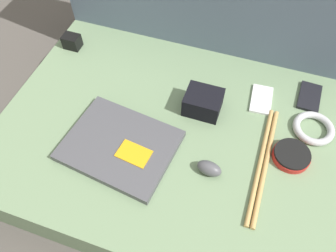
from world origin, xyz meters
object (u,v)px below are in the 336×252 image
at_px(speaker_puck, 291,155).
at_px(charger_brick, 72,41).
at_px(camera_pouch, 203,102).
at_px(laptop, 120,146).
at_px(phone_silver, 261,99).
at_px(phone_black, 309,97).
at_px(computer_mouse, 209,168).

height_order(speaker_puck, charger_brick, charger_brick).
bearing_deg(charger_brick, camera_pouch, -13.59).
xyz_separation_m(laptop, speaker_puck, (0.46, 0.12, 0.00)).
relative_size(laptop, charger_brick, 5.66).
xyz_separation_m(phone_silver, phone_black, (0.14, 0.06, 0.00)).
xyz_separation_m(phone_silver, charger_brick, (-0.68, 0.03, 0.02)).
height_order(computer_mouse, phone_black, computer_mouse).
bearing_deg(phone_silver, camera_pouch, -154.08).
bearing_deg(charger_brick, computer_mouse, -29.11).
relative_size(phone_black, camera_pouch, 1.08).
relative_size(laptop, computer_mouse, 4.51).
relative_size(laptop, phone_silver, 2.82).
relative_size(speaker_puck, camera_pouch, 0.95).
bearing_deg(laptop, computer_mouse, 8.77).
distance_m(laptop, phone_silver, 0.46).
xyz_separation_m(computer_mouse, speaker_puck, (0.20, 0.12, -0.01)).
height_order(laptop, speaker_puck, same).
relative_size(speaker_puck, charger_brick, 1.78).
bearing_deg(phone_black, laptop, -140.94).
distance_m(computer_mouse, charger_brick, 0.67).
bearing_deg(computer_mouse, speaker_puck, 36.46).
xyz_separation_m(laptop, computer_mouse, (0.26, 0.01, 0.01)).
bearing_deg(speaker_puck, laptop, -165.07).
distance_m(laptop, phone_black, 0.61).
relative_size(camera_pouch, charger_brick, 1.88).
height_order(phone_silver, charger_brick, charger_brick).
xyz_separation_m(phone_black, camera_pouch, (-0.31, -0.15, 0.03)).
distance_m(phone_black, camera_pouch, 0.35).
bearing_deg(phone_black, speaker_puck, -94.55).
bearing_deg(laptop, charger_brick, 141.91).
relative_size(computer_mouse, phone_black, 0.61).
relative_size(phone_black, charger_brick, 2.04).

